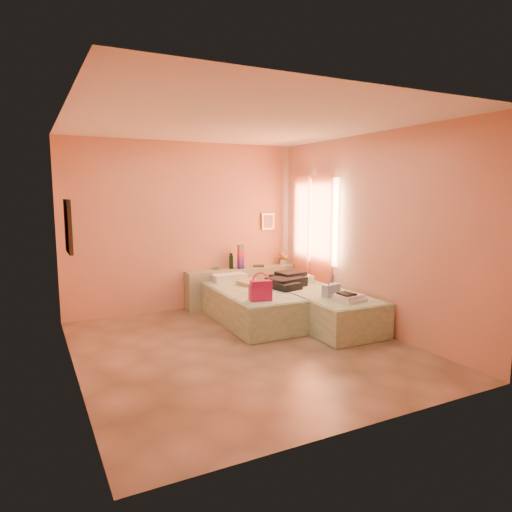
{
  "coord_description": "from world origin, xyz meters",
  "views": [
    {
      "loc": [
        -2.4,
        -5.07,
        1.98
      ],
      "look_at": [
        0.61,
        0.85,
        1.04
      ],
      "focal_mm": 32.0,
      "sensor_mm": 36.0,
      "label": 1
    }
  ],
  "objects": [
    {
      "name": "water_bottle",
      "position": [
        0.78,
        2.13,
        0.78
      ],
      "size": [
        0.08,
        0.08,
        0.26
      ],
      "primitive_type": "cylinder",
      "rotation": [
        0.0,
        0.0,
        -0.1
      ],
      "color": "#12331B",
      "rests_on": "headboard_ledge"
    },
    {
      "name": "towel_stack",
      "position": [
        1.49,
        -0.26,
        0.55
      ],
      "size": [
        0.38,
        0.33,
        0.1
      ],
      "primitive_type": "cube",
      "rotation": [
        0.0,
        0.0,
        0.1
      ],
      "color": "white",
      "rests_on": "bed_right"
    },
    {
      "name": "bed_left",
      "position": [
        0.6,
        1.05,
        0.25
      ],
      "size": [
        0.95,
        2.02,
        0.5
      ],
      "primitive_type": "cube",
      "rotation": [
        0.0,
        0.0,
        -0.02
      ],
      "color": "beige",
      "rests_on": "ground"
    },
    {
      "name": "khaki_garment",
      "position": [
        0.8,
        1.38,
        0.53
      ],
      "size": [
        0.44,
        0.39,
        0.07
      ],
      "primitive_type": "cube",
      "rotation": [
        0.0,
        0.0,
        0.24
      ],
      "color": "tan",
      "rests_on": "bed_left"
    },
    {
      "name": "room_walls",
      "position": [
        0.21,
        0.57,
        1.79
      ],
      "size": [
        4.02,
        4.51,
        2.81
      ],
      "color": "#E6987B",
      "rests_on": "ground"
    },
    {
      "name": "flower_vase",
      "position": [
        1.8,
        2.08,
        0.78
      ],
      "size": [
        0.23,
        0.23,
        0.26
      ],
      "primitive_type": "cube",
      "rotation": [
        0.0,
        0.0,
        -0.16
      ],
      "color": "beige",
      "rests_on": "headboard_ledge"
    },
    {
      "name": "blue_handbag",
      "position": [
        1.44,
        0.12,
        0.59
      ],
      "size": [
        0.3,
        0.18,
        0.18
      ],
      "primitive_type": "cube",
      "rotation": [
        0.0,
        0.0,
        0.25
      ],
      "color": "#40579A",
      "rests_on": "bed_right"
    },
    {
      "name": "rainbow_box",
      "position": [
        0.92,
        2.05,
        0.86
      ],
      "size": [
        0.1,
        0.1,
        0.42
      ],
      "primitive_type": "cube",
      "rotation": [
        0.0,
        0.0,
        0.02
      ],
      "color": "#B5164E",
      "rests_on": "headboard_ledge"
    },
    {
      "name": "ground",
      "position": [
        0.0,
        0.0,
        0.0
      ],
      "size": [
        4.5,
        4.5,
        0.0
      ],
      "primitive_type": "plane",
      "color": "#9E7E5F",
      "rests_on": "ground"
    },
    {
      "name": "small_dish",
      "position": [
        0.51,
        2.18,
        0.67
      ],
      "size": [
        0.15,
        0.15,
        0.03
      ],
      "primitive_type": "cylinder",
      "rotation": [
        0.0,
        0.0,
        0.2
      ],
      "color": "#478257",
      "rests_on": "headboard_ledge"
    },
    {
      "name": "sandal_pair",
      "position": [
        1.43,
        -0.26,
        0.61
      ],
      "size": [
        0.17,
        0.23,
        0.02
      ],
      "primitive_type": "cube",
      "rotation": [
        0.0,
        0.0,
        0.01
      ],
      "color": "black",
      "rests_on": "towel_stack"
    },
    {
      "name": "magenta_handbag",
      "position": [
        0.43,
        0.37,
        0.64
      ],
      "size": [
        0.33,
        0.22,
        0.28
      ],
      "primitive_type": "cube",
      "rotation": [
        0.0,
        0.0,
        -0.2
      ],
      "color": "#B5164E",
      "rests_on": "bed_left"
    },
    {
      "name": "green_book",
      "position": [
        1.29,
        2.09,
        0.67
      ],
      "size": [
        0.24,
        0.21,
        0.03
      ],
      "primitive_type": "cube",
      "rotation": [
        0.0,
        0.0,
        -0.42
      ],
      "color": "#254528",
      "rests_on": "headboard_ledge"
    },
    {
      "name": "bed_right",
      "position": [
        1.5,
        0.4,
        0.25
      ],
      "size": [
        0.95,
        2.02,
        0.5
      ],
      "primitive_type": "cube",
      "rotation": [
        0.0,
        0.0,
        -0.02
      ],
      "color": "beige",
      "rests_on": "ground"
    },
    {
      "name": "headboard_ledge",
      "position": [
        0.98,
        2.1,
        0.33
      ],
      "size": [
        2.05,
        0.3,
        0.65
      ],
      "primitive_type": "cube",
      "color": "#96A486",
      "rests_on": "ground"
    },
    {
      "name": "clothes_pile",
      "position": [
        1.28,
        1.01,
        0.59
      ],
      "size": [
        0.75,
        0.75,
        0.18
      ],
      "primitive_type": "cube",
      "rotation": [
        0.0,
        0.0,
        0.27
      ],
      "color": "black",
      "rests_on": "bed_right"
    }
  ]
}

